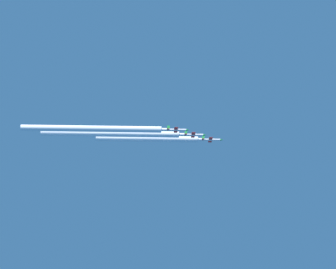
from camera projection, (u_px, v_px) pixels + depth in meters
jet_lead at (212, 140)px, 458.25m from camera, size 7.33×10.67×2.56m
jet_second_echelon at (195, 135)px, 448.31m from camera, size 7.33×10.67×2.56m
jet_third_echelon at (177, 130)px, 438.58m from camera, size 7.33×10.67×2.56m
smoke_trail_lead at (149, 139)px, 457.15m from camera, size 2.91×51.27×2.91m
smoke_trail_second_echelon at (113, 134)px, 446.91m from camera, size 2.91×67.92×2.91m
smoke_trail_third_echelon at (94, 129)px, 437.19m from camera, size 2.91×67.52×2.91m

